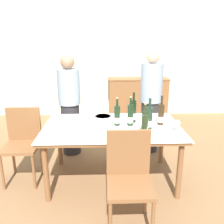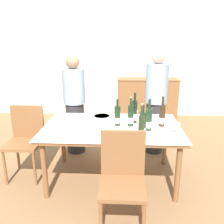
% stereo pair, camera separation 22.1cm
% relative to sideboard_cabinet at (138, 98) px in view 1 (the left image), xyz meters
% --- Properties ---
extents(ground_plane, '(12.00, 12.00, 0.00)m').
position_rel_sideboard_cabinet_xyz_m(ground_plane, '(-0.68, -2.54, -0.45)').
color(ground_plane, olive).
extents(back_wall, '(8.00, 0.10, 2.80)m').
position_rel_sideboard_cabinet_xyz_m(back_wall, '(-0.68, 0.29, 0.95)').
color(back_wall, beige).
rests_on(back_wall, ground_plane).
extents(sideboard_cabinet, '(1.34, 0.46, 0.91)m').
position_rel_sideboard_cabinet_xyz_m(sideboard_cabinet, '(0.00, 0.00, 0.00)').
color(sideboard_cabinet, brown).
rests_on(sideboard_cabinet, ground_plane).
extents(dining_table, '(1.65, 1.02, 0.72)m').
position_rel_sideboard_cabinet_xyz_m(dining_table, '(-0.68, -2.54, 0.20)').
color(dining_table, brown).
rests_on(dining_table, ground_plane).
extents(ice_bucket, '(0.19, 0.19, 0.18)m').
position_rel_sideboard_cabinet_xyz_m(ice_bucket, '(-0.78, -2.69, 0.37)').
color(ice_bucket, white).
rests_on(ice_bucket, dining_table).
extents(wine_bottle_0, '(0.07, 0.07, 0.37)m').
position_rel_sideboard_cabinet_xyz_m(wine_bottle_0, '(-0.08, -2.50, 0.39)').
color(wine_bottle_0, '#332314').
rests_on(wine_bottle_0, dining_table).
extents(wine_bottle_1, '(0.07, 0.07, 0.37)m').
position_rel_sideboard_cabinet_xyz_m(wine_bottle_1, '(-0.25, -2.65, 0.40)').
color(wine_bottle_1, '#1E3323').
rests_on(wine_bottle_1, dining_table).
extents(wine_bottle_2, '(0.07, 0.07, 0.39)m').
position_rel_sideboard_cabinet_xyz_m(wine_bottle_2, '(-0.40, -2.39, 0.41)').
color(wine_bottle_2, black).
rests_on(wine_bottle_2, dining_table).
extents(wine_bottle_3, '(0.07, 0.07, 0.37)m').
position_rel_sideboard_cabinet_xyz_m(wine_bottle_3, '(-0.34, -2.88, 0.40)').
color(wine_bottle_3, black).
rests_on(wine_bottle_3, dining_table).
extents(wine_bottle_4, '(0.07, 0.07, 0.36)m').
position_rel_sideboard_cabinet_xyz_m(wine_bottle_4, '(-0.45, -2.51, 0.39)').
color(wine_bottle_4, black).
rests_on(wine_bottle_4, dining_table).
extents(wine_bottle_5, '(0.07, 0.07, 0.35)m').
position_rel_sideboard_cabinet_xyz_m(wine_bottle_5, '(-0.61, -2.50, 0.39)').
color(wine_bottle_5, black).
rests_on(wine_bottle_5, dining_table).
extents(wine_bottle_6, '(0.06, 0.06, 0.40)m').
position_rel_sideboard_cabinet_xyz_m(wine_bottle_6, '(-0.36, -2.95, 0.40)').
color(wine_bottle_6, '#28381E').
rests_on(wine_bottle_6, dining_table).
extents(wine_glass_0, '(0.08, 0.08, 0.14)m').
position_rel_sideboard_cabinet_xyz_m(wine_glass_0, '(0.05, -2.75, 0.37)').
color(wine_glass_0, white).
rests_on(wine_glass_0, dining_table).
extents(wine_glass_1, '(0.07, 0.07, 0.13)m').
position_rel_sideboard_cabinet_xyz_m(wine_glass_1, '(-0.81, -2.12, 0.36)').
color(wine_glass_1, white).
rests_on(wine_glass_1, dining_table).
extents(wine_glass_2, '(0.09, 0.09, 0.14)m').
position_rel_sideboard_cabinet_xyz_m(wine_glass_2, '(-0.39, -2.21, 0.36)').
color(wine_glass_2, white).
rests_on(wine_glass_2, dining_table).
extents(chair_left_end, '(0.42, 0.42, 0.92)m').
position_rel_sideboard_cabinet_xyz_m(chair_left_end, '(-1.79, -2.45, 0.08)').
color(chair_left_end, brown).
rests_on(chair_left_end, ground_plane).
extents(chair_near_front, '(0.42, 0.42, 0.92)m').
position_rel_sideboard_cabinet_xyz_m(chair_near_front, '(-0.54, -3.27, 0.07)').
color(chair_near_front, brown).
rests_on(chair_near_front, ground_plane).
extents(person_host, '(0.33, 0.33, 1.53)m').
position_rel_sideboard_cabinet_xyz_m(person_host, '(-1.29, -1.75, 0.31)').
color(person_host, '#2D2D33').
rests_on(person_host, ground_plane).
extents(person_guest_left, '(0.33, 0.33, 1.59)m').
position_rel_sideboard_cabinet_xyz_m(person_guest_left, '(-0.05, -1.70, 0.34)').
color(person_guest_left, '#2D2D33').
rests_on(person_guest_left, ground_plane).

